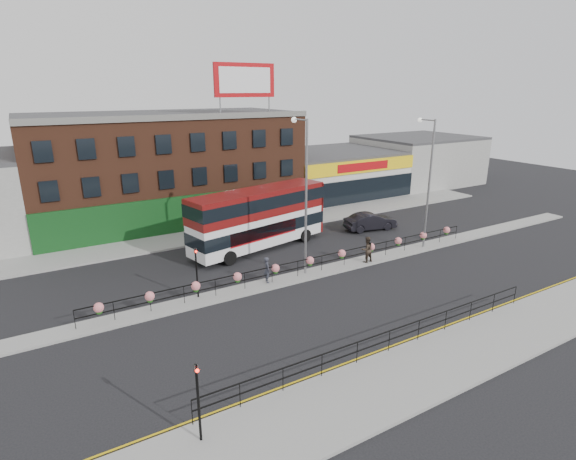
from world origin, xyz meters
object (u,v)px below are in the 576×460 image
lamp_column_east (428,173)px  pedestrian_b (367,249)px  lamp_column_west (304,185)px  double_decker_bus (259,213)px  pedestrian_a (267,270)px  car (370,221)px

lamp_column_east → pedestrian_b: bearing=-175.5°
lamp_column_west → double_decker_bus: bearing=91.6°
pedestrian_a → car: bearing=-56.3°
double_decker_bus → pedestrian_b: size_ratio=6.32×
pedestrian_a → lamp_column_west: lamp_column_west is taller
car → lamp_column_east: bearing=-165.7°
pedestrian_a → pedestrian_b: pedestrian_b is taller
double_decker_bus → car: 11.30m
lamp_column_east → lamp_column_west: bearing=178.5°
pedestrian_b → lamp_column_east: lamp_column_east is taller
pedestrian_b → double_decker_bus: bearing=-51.2°
double_decker_bus → lamp_column_west: (0.18, -6.29, 3.40)m
double_decker_bus → pedestrian_b: 9.00m
pedestrian_a → lamp_column_east: 15.16m
double_decker_bus → lamp_column_west: bearing=-88.4°
double_decker_bus → lamp_column_east: (11.44, -6.59, 3.17)m
pedestrian_a → lamp_column_west: (3.01, 0.27, 5.36)m
lamp_column_west → car: bearing=27.2°
double_decker_bus → pedestrian_a: bearing=-113.3°
lamp_column_west → lamp_column_east: bearing=-1.5°
double_decker_bus → pedestrian_b: double_decker_bus is taller
car → lamp_column_east: 7.98m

